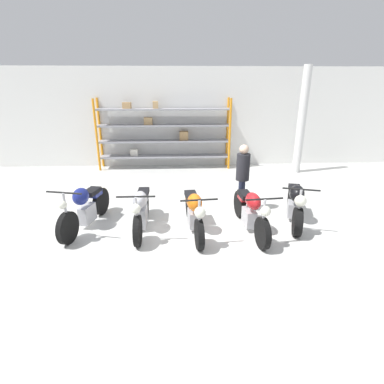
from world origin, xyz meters
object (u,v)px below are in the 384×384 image
(motorcycle_orange, at_px, (194,211))
(shelving_rack, at_px, (163,133))
(motorcycle_red, at_px, (251,211))
(motorcycle_silver, at_px, (141,209))
(motorcycle_black, at_px, (295,203))
(person_browsing, at_px, (243,173))
(motorcycle_blue, at_px, (85,207))

(motorcycle_orange, bearing_deg, shelving_rack, -175.97)
(motorcycle_red, bearing_deg, motorcycle_silver, -100.27)
(motorcycle_red, bearing_deg, shelving_rack, -164.38)
(motorcycle_red, relative_size, motorcycle_black, 1.06)
(motorcycle_silver, xyz_separation_m, person_browsing, (2.36, 0.90, 0.52))
(motorcycle_blue, bearing_deg, person_browsing, 114.65)
(motorcycle_blue, relative_size, motorcycle_black, 1.03)
(motorcycle_blue, relative_size, motorcycle_silver, 1.02)
(motorcycle_blue, bearing_deg, motorcycle_orange, 95.36)
(motorcycle_orange, distance_m, motorcycle_red, 1.21)
(motorcycle_silver, bearing_deg, person_browsing, 111.09)
(person_browsing, bearing_deg, motorcycle_silver, 43.60)
(motorcycle_orange, distance_m, motorcycle_black, 2.36)
(motorcycle_red, bearing_deg, motorcycle_blue, -101.04)
(motorcycle_blue, xyz_separation_m, person_browsing, (3.59, 0.75, 0.50))
(motorcycle_black, bearing_deg, person_browsing, -105.75)
(shelving_rack, relative_size, motorcycle_silver, 2.38)
(person_browsing, bearing_deg, motorcycle_black, 171.03)
(motorcycle_silver, relative_size, motorcycle_black, 1.01)
(shelving_rack, bearing_deg, motorcycle_black, -57.05)
(motorcycle_blue, relative_size, motorcycle_orange, 0.99)
(motorcycle_black, distance_m, person_browsing, 1.39)
(shelving_rack, height_order, motorcycle_blue, shelving_rack)
(motorcycle_silver, height_order, person_browsing, person_browsing)
(motorcycle_red, bearing_deg, motorcycle_black, 104.87)
(shelving_rack, xyz_separation_m, person_browsing, (2.08, -4.23, -0.34))
(motorcycle_blue, distance_m, motorcycle_silver, 1.24)
(shelving_rack, bearing_deg, motorcycle_silver, -93.09)
(shelving_rack, relative_size, motorcycle_orange, 2.32)
(shelving_rack, xyz_separation_m, motorcycle_orange, (0.85, -5.29, -0.86))
(shelving_rack, height_order, motorcycle_red, shelving_rack)
(motorcycle_red, relative_size, person_browsing, 1.28)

